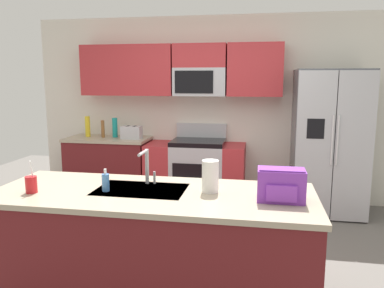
# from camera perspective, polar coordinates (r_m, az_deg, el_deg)

# --- Properties ---
(ground_plane) EXTENTS (9.00, 9.00, 0.00)m
(ground_plane) POSITION_cam_1_polar(r_m,az_deg,el_deg) (3.80, -1.17, -17.38)
(ground_plane) COLOR #66605B
(ground_plane) RESTS_ON ground
(kitchen_wall_unit) EXTENTS (5.20, 0.43, 2.60)m
(kitchen_wall_unit) POSITION_cam_1_polar(r_m,az_deg,el_deg) (5.47, 1.63, 6.99)
(kitchen_wall_unit) COLOR silver
(kitchen_wall_unit) RESTS_ON ground
(back_counter) EXTENTS (1.18, 0.63, 0.90)m
(back_counter) POSITION_cam_1_polar(r_m,az_deg,el_deg) (5.69, -12.26, -3.51)
(back_counter) COLOR maroon
(back_counter) RESTS_ON ground
(range_oven) EXTENTS (1.36, 0.61, 1.10)m
(range_oven) POSITION_cam_1_polar(r_m,az_deg,el_deg) (5.35, 0.55, -4.23)
(range_oven) COLOR #B7BABF
(range_oven) RESTS_ON ground
(refrigerator) EXTENTS (0.90, 0.76, 1.85)m
(refrigerator) POSITION_cam_1_polar(r_m,az_deg,el_deg) (5.19, 19.78, 0.19)
(refrigerator) COLOR #4C4F54
(refrigerator) RESTS_ON ground
(island_counter) EXTENTS (2.41, 0.92, 0.90)m
(island_counter) POSITION_cam_1_polar(r_m,az_deg,el_deg) (3.04, -5.89, -15.21)
(island_counter) COLOR maroon
(island_counter) RESTS_ON ground
(toaster) EXTENTS (0.28, 0.16, 0.18)m
(toaster) POSITION_cam_1_polar(r_m,az_deg,el_deg) (5.42, -9.03, 1.73)
(toaster) COLOR #B7BABF
(toaster) RESTS_ON back_counter
(pepper_mill) EXTENTS (0.05, 0.05, 0.25)m
(pepper_mill) POSITION_cam_1_polar(r_m,az_deg,el_deg) (5.62, -13.18, 2.21)
(pepper_mill) COLOR brown
(pepper_mill) RESTS_ON back_counter
(bottle_teal) EXTENTS (0.07, 0.07, 0.28)m
(bottle_teal) POSITION_cam_1_polar(r_m,az_deg,el_deg) (5.60, -11.45, 2.42)
(bottle_teal) COLOR teal
(bottle_teal) RESTS_ON back_counter
(bottle_yellow) EXTENTS (0.07, 0.07, 0.30)m
(bottle_yellow) POSITION_cam_1_polar(r_m,az_deg,el_deg) (5.76, -15.33, 2.55)
(bottle_yellow) COLOR yellow
(bottle_yellow) RESTS_ON back_counter
(sink_faucet) EXTENTS (0.09, 0.21, 0.28)m
(sink_faucet) POSITION_cam_1_polar(r_m,az_deg,el_deg) (3.04, -6.80, -2.95)
(sink_faucet) COLOR #B7BABF
(sink_faucet) RESTS_ON island_counter
(drink_cup_red) EXTENTS (0.08, 0.08, 0.24)m
(drink_cup_red) POSITION_cam_1_polar(r_m,az_deg,el_deg) (3.06, -22.89, -5.57)
(drink_cup_red) COLOR red
(drink_cup_red) RESTS_ON island_counter
(soap_dispenser) EXTENTS (0.06, 0.06, 0.17)m
(soap_dispenser) POSITION_cam_1_polar(r_m,az_deg,el_deg) (2.93, -12.79, -5.59)
(soap_dispenser) COLOR #4C8CD8
(soap_dispenser) RESTS_ON island_counter
(paper_towel_roll) EXTENTS (0.12, 0.12, 0.24)m
(paper_towel_roll) POSITION_cam_1_polar(r_m,az_deg,el_deg) (2.83, 2.74, -4.84)
(paper_towel_roll) COLOR white
(paper_towel_roll) RESTS_ON island_counter
(backpack) EXTENTS (0.32, 0.22, 0.23)m
(backpack) POSITION_cam_1_polar(r_m,az_deg,el_deg) (2.70, 13.16, -5.86)
(backpack) COLOR purple
(backpack) RESTS_ON island_counter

